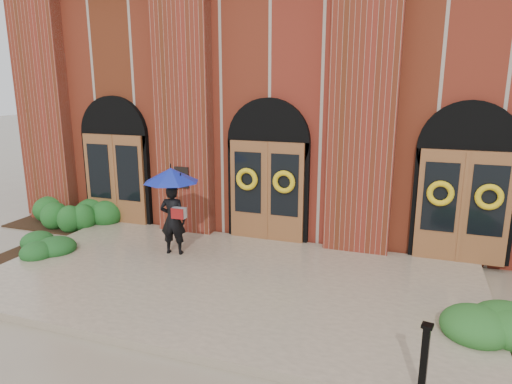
% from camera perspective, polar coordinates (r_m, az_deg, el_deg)
% --- Properties ---
extents(ground, '(90.00, 90.00, 0.00)m').
position_cam_1_polar(ground, '(9.46, -3.93, -11.86)').
color(ground, gray).
rests_on(ground, ground).
extents(landing, '(10.00, 5.30, 0.15)m').
position_cam_1_polar(landing, '(9.55, -3.58, -11.10)').
color(landing, tan).
rests_on(landing, ground).
extents(church_building, '(16.20, 12.53, 7.00)m').
position_cam_1_polar(church_building, '(16.97, 7.89, 11.58)').
color(church_building, maroon).
rests_on(church_building, ground).
extents(man_with_umbrella, '(1.48, 1.48, 2.03)m').
position_cam_1_polar(man_with_umbrella, '(10.55, -10.47, -0.29)').
color(man_with_umbrella, black).
rests_on(man_with_umbrella, landing).
extents(metal_post, '(0.16, 0.16, 1.01)m').
position_cam_1_polar(metal_post, '(6.45, 20.28, -18.98)').
color(metal_post, black).
rests_on(metal_post, landing).
extents(hedge_wall_left, '(2.83, 1.13, 0.73)m').
position_cam_1_polar(hedge_wall_left, '(14.32, -23.31, -2.51)').
color(hedge_wall_left, '#1B511C').
rests_on(hedge_wall_left, ground).
extents(hedge_front_left, '(1.29, 1.11, 0.46)m').
position_cam_1_polar(hedge_front_left, '(12.19, -26.70, -6.24)').
color(hedge_front_left, '#194A1B').
rests_on(hedge_front_left, ground).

